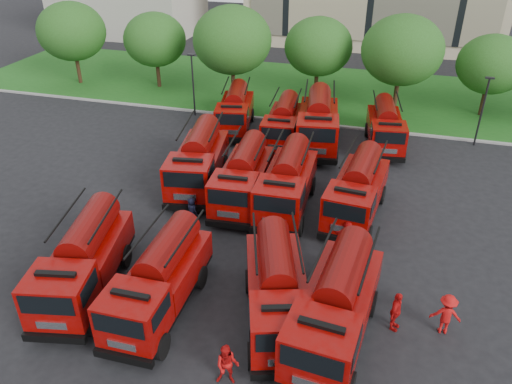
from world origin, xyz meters
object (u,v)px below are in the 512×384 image
firefighter_1 (228,382)px  firefighter_3 (442,331)px  fire_truck_0 (84,260)px  fire_truck_1 (159,279)px  firefighter_5 (345,250)px  fire_truck_2 (277,289)px  fire_truck_9 (283,123)px  fire_truck_10 (318,122)px  firefighter_4 (193,221)px  fire_truck_11 (385,127)px  fire_truck_4 (198,160)px  fire_truck_7 (357,189)px  firefighter_2 (393,328)px  fire_truck_5 (243,177)px  fire_truck_6 (287,182)px  fire_truck_3 (336,305)px  fire_truck_8 (235,110)px

firefighter_1 → firefighter_3: (7.77, 4.83, 0.00)m
fire_truck_0 → fire_truck_1: (3.78, -0.20, -0.07)m
fire_truck_1 → firefighter_5: size_ratio=4.03×
fire_truck_0 → fire_truck_2: (8.76, 0.54, -0.06)m
fire_truck_9 → fire_truck_10: fire_truck_10 is taller
firefighter_3 → firefighter_4: bearing=-23.3°
fire_truck_11 → fire_truck_4: bearing=-147.4°
fire_truck_7 → firefighter_2: (2.49, -8.45, -1.65)m
fire_truck_4 → fire_truck_5: 3.41m
fire_truck_2 → firefighter_1: fire_truck_2 is taller
fire_truck_1 → fire_truck_2: (4.98, 0.75, 0.01)m
fire_truck_1 → fire_truck_4: (-2.46, 10.77, 0.15)m
fire_truck_11 → firefighter_1: size_ratio=3.86×
fire_truck_7 → firefighter_2: 8.96m
fire_truck_11 → firefighter_4: 16.31m
firefighter_3 → fire_truck_9: bearing=-60.0°
firefighter_1 → firefighter_2: bearing=27.6°
fire_truck_2 → fire_truck_9: size_ratio=1.06×
fire_truck_6 → firefighter_4: 5.80m
fire_truck_0 → fire_truck_7: fire_truck_0 is taller
fire_truck_1 → firefighter_5: bearing=41.0°
fire_truck_3 → firefighter_5: bearing=97.4°
fire_truck_0 → fire_truck_8: bearing=76.2°
fire_truck_3 → fire_truck_7: fire_truck_3 is taller
fire_truck_9 → fire_truck_10: bearing=1.4°
fire_truck_0 → fire_truck_5: fire_truck_0 is taller
fire_truck_3 → fire_truck_9: fire_truck_3 is taller
fire_truck_0 → fire_truck_6: (7.16, 9.49, 0.01)m
fire_truck_6 → fire_truck_9: 9.04m
fire_truck_2 → fire_truck_3: 2.50m
fire_truck_10 → firefighter_1: 21.75m
fire_truck_10 → firefighter_2: bearing=-78.3°
fire_truck_8 → firefighter_4: size_ratio=4.90×
fire_truck_3 → fire_truck_8: fire_truck_3 is taller
fire_truck_7 → firefighter_3: (4.47, -8.07, -1.65)m
fire_truck_9 → firefighter_2: size_ratio=3.75×
firefighter_2 → fire_truck_11: bearing=21.0°
fire_truck_4 → fire_truck_8: fire_truck_4 is taller
fire_truck_0 → fire_truck_7: 14.76m
firefighter_1 → fire_truck_9: bearing=87.7°
fire_truck_3 → fire_truck_9: (-6.31, 18.10, -0.14)m
fire_truck_0 → firefighter_2: bearing=-6.3°
fire_truck_5 → firefighter_2: (9.05, -8.18, -1.64)m
fire_truck_9 → firefighter_5: bearing=-67.6°
fire_truck_1 → fire_truck_9: 18.48m
fire_truck_3 → firefighter_4: fire_truck_3 is taller
fire_truck_6 → fire_truck_11: fire_truck_6 is taller
firefighter_1 → fire_truck_10: bearing=81.1°
fire_truck_5 → firefighter_4: fire_truck_5 is taller
fire_truck_7 → fire_truck_11: 9.96m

